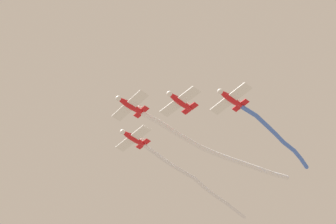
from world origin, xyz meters
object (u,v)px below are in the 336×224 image
at_px(airplane_lead, 130,105).
at_px(airplane_slot, 231,99).
at_px(airplane_right_wing, 133,138).
at_px(airplane_left_wing, 180,101).

height_order(airplane_lead, airplane_slot, airplane_lead).
relative_size(airplane_lead, airplane_right_wing, 1.00).
relative_size(airplane_lead, airplane_left_wing, 1.00).
relative_size(airplane_left_wing, airplane_slot, 1.00).
relative_size(airplane_left_wing, airplane_right_wing, 1.00).
distance_m(airplane_lead, airplane_left_wing, 7.75).
distance_m(airplane_left_wing, airplane_right_wing, 11.52).
height_order(airplane_left_wing, airplane_slot, airplane_left_wing).
distance_m(airplane_lead, airplane_right_wing, 7.75).
distance_m(airplane_left_wing, airplane_slot, 7.75).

